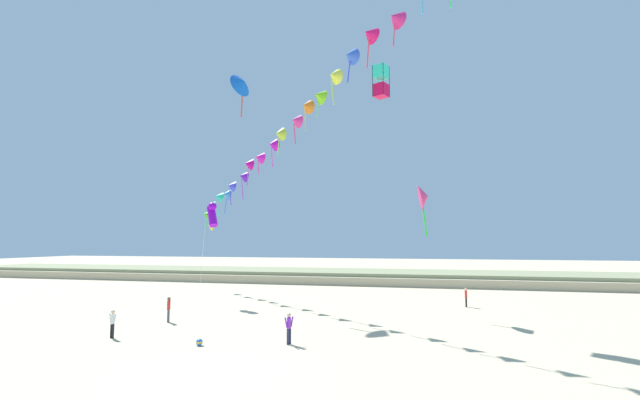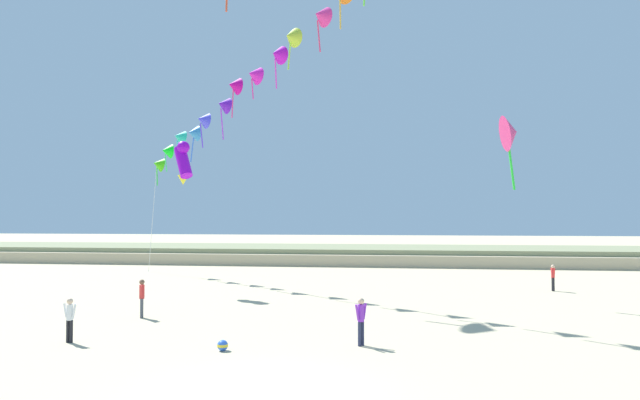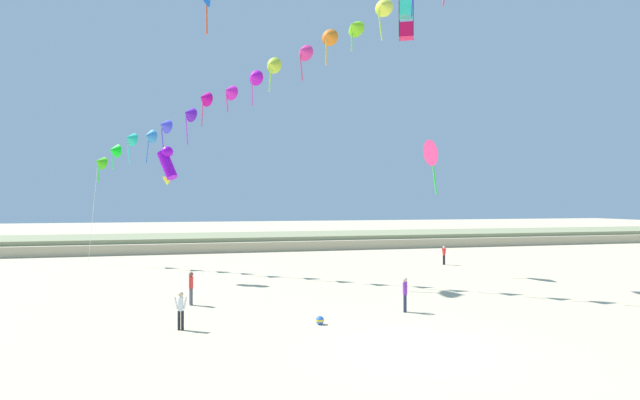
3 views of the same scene
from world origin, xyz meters
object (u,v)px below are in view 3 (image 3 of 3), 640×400
at_px(person_mid_center, 444,254).
at_px(person_near_right, 181,308).
at_px(person_near_left, 191,286).
at_px(beach_ball, 320,320).
at_px(large_kite_outer_drift, 434,153).
at_px(large_kite_low_lead, 406,20).
at_px(person_far_left, 405,292).
at_px(large_kite_high_solo, 167,164).

bearing_deg(person_mid_center, person_near_right, -141.12).
bearing_deg(person_near_left, beach_ball, -45.44).
bearing_deg(beach_ball, person_near_left, 134.56).
bearing_deg(large_kite_outer_drift, large_kite_low_lead, -148.74).
bearing_deg(person_far_left, large_kite_outer_drift, 57.17).
xyz_separation_m(person_near_right, beach_ball, (5.69, -0.47, -0.72)).
height_order(person_near_right, large_kite_high_solo, large_kite_high_solo).
xyz_separation_m(large_kite_high_solo, beach_ball, (6.94, -14.35, -7.57)).
relative_size(person_mid_center, beach_ball, 4.32).
bearing_deg(person_near_left, large_kite_outer_drift, 22.52).
bearing_deg(person_far_left, person_near_right, -175.18).
bearing_deg(large_kite_outer_drift, person_mid_center, 54.97).
bearing_deg(person_far_left, large_kite_high_solo, 131.25).
xyz_separation_m(person_near_right, large_kite_outer_drift, (17.34, 11.97, 7.88)).
height_order(person_near_right, beach_ball, person_near_right).
height_order(person_mid_center, person_far_left, person_far_left).
bearing_deg(large_kite_low_lead, beach_ball, -129.19).
relative_size(person_far_left, large_kite_high_solo, 0.62).
distance_m(large_kite_high_solo, large_kite_outer_drift, 18.72).
distance_m(person_far_left, beach_ball, 4.73).
distance_m(person_far_left, large_kite_high_solo, 18.60).
height_order(person_near_left, beach_ball, person_near_left).
xyz_separation_m(person_near_left, person_mid_center, (20.20, 11.65, -0.06)).
xyz_separation_m(person_near_left, large_kite_outer_drift, (16.97, 7.04, 7.81)).
height_order(person_far_left, beach_ball, person_far_left).
xyz_separation_m(large_kite_outer_drift, beach_ball, (-11.65, -12.44, -8.60)).
xyz_separation_m(person_mid_center, beach_ball, (-14.88, -17.05, -0.72)).
relative_size(person_near_right, beach_ball, 4.29).
bearing_deg(large_kite_outer_drift, person_near_right, -145.37).
bearing_deg(person_mid_center, beach_ball, -131.10).
bearing_deg(large_kite_high_solo, beach_ball, -64.17).
bearing_deg(person_mid_center, person_near_left, -150.04).
bearing_deg(person_near_right, large_kite_low_lead, 35.30).
distance_m(person_far_left, large_kite_outer_drift, 15.38).
distance_m(large_kite_low_lead, large_kite_high_solo, 18.76).
bearing_deg(large_kite_high_solo, person_near_right, -84.84).
bearing_deg(large_kite_outer_drift, person_near_left, -157.48).
bearing_deg(person_far_left, person_mid_center, 56.51).
xyz_separation_m(person_mid_center, large_kite_low_lead, (-6.20, -6.41, 16.55)).
relative_size(large_kite_outer_drift, beach_ball, 11.05).
bearing_deg(person_near_left, large_kite_low_lead, 20.50).
bearing_deg(large_kite_low_lead, large_kite_outer_drift, 31.26).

